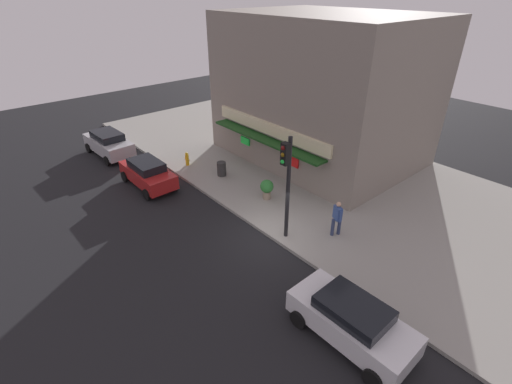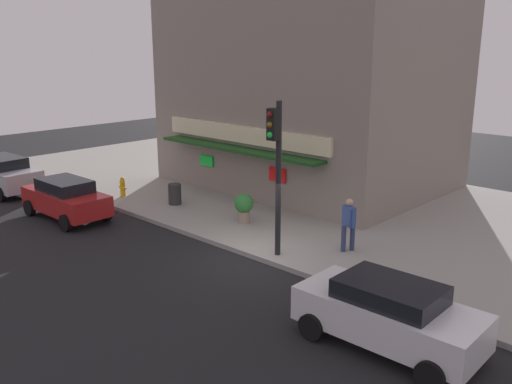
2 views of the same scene
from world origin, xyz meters
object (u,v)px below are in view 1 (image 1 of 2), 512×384
object	(u,v)px
trash_can	(222,169)
parked_car_silver	(109,143)
traffic_light	(287,176)
pedestrian	(337,217)
parked_car_white	(351,320)
parked_car_red	(148,173)
potted_plant_by_doorway	(267,188)
fire_hydrant	(187,159)

from	to	relation	value
trash_can	parked_car_silver	size ratio (longest dim) A/B	0.20
traffic_light	parked_car_silver	distance (m)	15.06
pedestrian	parked_car_white	world-z (taller)	pedestrian
parked_car_silver	parked_car_red	bearing A→B (deg)	-0.17
traffic_light	parked_car_white	bearing A→B (deg)	-22.34
trash_can	parked_car_white	distance (m)	12.73
parked_car_white	parked_car_silver	xyz separation A→B (m)	(-19.97, -0.13, 0.03)
pedestrian	parked_car_white	xyz separation A→B (m)	(3.85, -4.08, -0.31)
trash_can	parked_car_red	size ratio (longest dim) A/B	0.21
potted_plant_by_doorway	parked_car_red	bearing A→B (deg)	-145.19
potted_plant_by_doorway	parked_car_red	xyz separation A→B (m)	(-5.79, -4.02, 0.00)
pedestrian	trash_can	bearing A→B (deg)	-177.17
parked_car_red	parked_car_white	size ratio (longest dim) A/B	0.97
fire_hydrant	parked_car_red	size ratio (longest dim) A/B	0.21
traffic_light	parked_car_silver	world-z (taller)	traffic_light
traffic_light	pedestrian	bearing A→B (deg)	53.16
parked_car_red	parked_car_silver	xyz separation A→B (m)	(-5.83, 0.02, 0.04)
traffic_light	potted_plant_by_doorway	world-z (taller)	traffic_light
pedestrian	parked_car_silver	xyz separation A→B (m)	(-16.12, -4.21, -0.28)
traffic_light	trash_can	bearing A→B (deg)	167.76
parked_car_red	parked_car_silver	size ratio (longest dim) A/B	0.93
parked_car_white	trash_can	bearing A→B (deg)	163.24
traffic_light	trash_can	distance (m)	7.56
traffic_light	potted_plant_by_doorway	size ratio (longest dim) A/B	4.39
fire_hydrant	pedestrian	distance (m)	11.02
traffic_light	pedestrian	world-z (taller)	traffic_light
traffic_light	parked_car_red	world-z (taller)	traffic_light
traffic_light	parked_car_red	xyz separation A→B (m)	(-8.86, -2.32, -2.47)
trash_can	parked_car_silver	bearing A→B (deg)	-154.00
potted_plant_by_doorway	trash_can	bearing A→B (deg)	-176.87
trash_can	pedestrian	bearing A→B (deg)	2.83
traffic_light	parked_car_silver	xyz separation A→B (m)	(-14.69, -2.30, -2.42)
fire_hydrant	pedestrian	size ratio (longest dim) A/B	0.50
traffic_light	pedestrian	distance (m)	3.21
traffic_light	parked_car_red	distance (m)	9.48
traffic_light	potted_plant_by_doorway	bearing A→B (deg)	150.95
traffic_light	pedestrian	xyz separation A→B (m)	(1.43, 1.91, -2.14)
parked_car_red	parked_car_white	xyz separation A→B (m)	(14.14, 0.14, 0.01)
pedestrian	parked_car_red	size ratio (longest dim) A/B	0.43
trash_can	parked_car_silver	xyz separation A→B (m)	(-7.78, -3.80, 0.26)
pedestrian	parked_car_white	distance (m)	5.62
fire_hydrant	potted_plant_by_doorway	size ratio (longest dim) A/B	0.79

